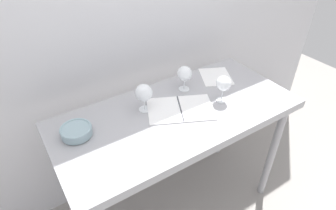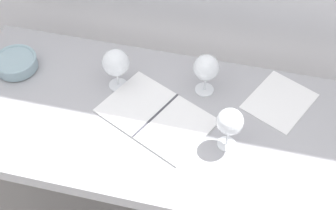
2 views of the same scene
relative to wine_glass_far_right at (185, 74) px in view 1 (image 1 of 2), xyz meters
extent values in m
plane|color=gray|center=(-0.16, -0.16, -1.01)|extent=(6.00, 6.00, 0.00)
cube|color=silver|center=(-0.16, 0.33, 0.29)|extent=(3.80, 0.04, 2.60)
cube|color=#A1A1A6|center=(-0.16, -0.16, -0.13)|extent=(1.40, 0.64, 0.04)
cube|color=#A1A1A6|center=(-0.16, -0.49, -0.13)|extent=(1.40, 0.01, 0.05)
cylinder|color=#A1A1A6|center=(0.48, -0.42, -0.58)|extent=(0.05, 0.05, 0.86)
cylinder|color=#A1A1A6|center=(-0.80, 0.10, -0.58)|extent=(0.05, 0.05, 0.86)
cylinder|color=#A1A1A6|center=(0.48, 0.10, -0.58)|extent=(0.05, 0.05, 0.86)
cylinder|color=white|center=(0.00, 0.00, -0.11)|extent=(0.07, 0.07, 0.00)
cylinder|color=white|center=(0.00, 0.00, -0.07)|extent=(0.01, 0.01, 0.07)
sphere|color=white|center=(0.00, 0.00, 0.00)|extent=(0.09, 0.09, 0.09)
cylinder|color=maroon|center=(0.00, 0.00, -0.01)|extent=(0.06, 0.06, 0.02)
cylinder|color=white|center=(0.12, -0.22, -0.11)|extent=(0.06, 0.06, 0.00)
cylinder|color=white|center=(0.12, -0.22, -0.07)|extent=(0.01, 0.01, 0.08)
sphere|color=white|center=(0.12, -0.22, 0.01)|extent=(0.09, 0.09, 0.09)
cylinder|color=#591119|center=(0.12, -0.22, 0.00)|extent=(0.06, 0.06, 0.02)
cylinder|color=white|center=(-0.31, -0.05, -0.11)|extent=(0.07, 0.07, 0.00)
cylinder|color=white|center=(-0.31, -0.05, -0.07)|extent=(0.01, 0.01, 0.07)
sphere|color=white|center=(-0.31, -0.05, 0.01)|extent=(0.10, 0.10, 0.10)
cylinder|color=maroon|center=(-0.31, -0.05, -0.01)|extent=(0.07, 0.07, 0.02)
cube|color=white|center=(-0.22, -0.12, -0.11)|extent=(0.27, 0.30, 0.01)
cube|color=white|center=(-0.06, -0.20, -0.11)|extent=(0.27, 0.30, 0.01)
cube|color=#3F3F47|center=(-0.14, -0.16, -0.11)|extent=(0.11, 0.22, 0.01)
cube|color=white|center=(0.27, 0.01, -0.11)|extent=(0.27, 0.29, 0.00)
cylinder|color=beige|center=(-0.70, -0.06, -0.11)|extent=(0.12, 0.12, 0.01)
cylinder|color=#8CA8B2|center=(-0.70, -0.06, -0.08)|extent=(0.15, 0.15, 0.04)
torus|color=#8CA8B2|center=(-0.70, -0.06, -0.06)|extent=(0.16, 0.16, 0.01)
camera|label=1|loc=(-0.89, -1.20, 0.87)|focal=30.37mm
camera|label=2|loc=(0.14, -1.15, 1.16)|focal=50.75mm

